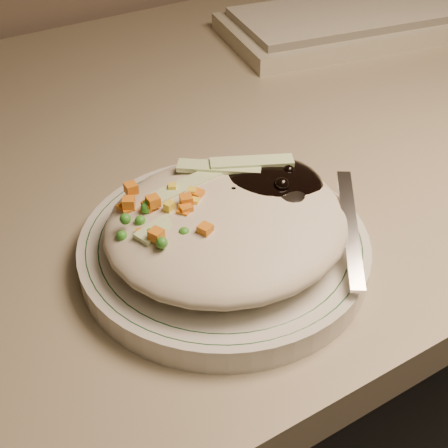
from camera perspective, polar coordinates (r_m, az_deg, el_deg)
desk at (r=0.80m, az=-1.23°, el=-3.30°), size 1.40×0.70×0.74m
plate at (r=0.50m, az=0.00°, el=-2.32°), size 0.23×0.23×0.02m
plate_rim at (r=0.49m, az=0.00°, el=-1.45°), size 0.22×0.22×0.00m
meal at (r=0.48m, az=0.49°, el=0.64°), size 0.21×0.19×0.05m
keyboard at (r=0.96m, az=14.80°, el=17.92°), size 0.50×0.25×0.03m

